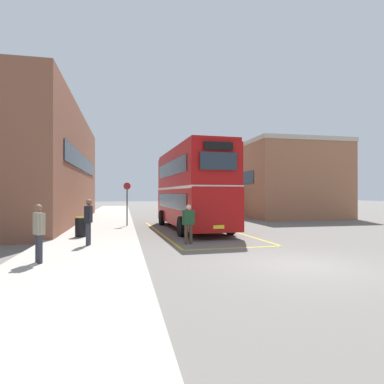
{
  "coord_description": "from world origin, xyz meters",
  "views": [
    {
      "loc": [
        -5.12,
        -8.81,
        2.13
      ],
      "look_at": [
        -0.92,
        11.18,
        2.23
      ],
      "focal_mm": 30.38,
      "sensor_mm": 36.0,
      "label": 1
    }
  ],
  "objects_px": {
    "pedestrian_boarding": "(188,221)",
    "litter_bin": "(81,227)",
    "single_deck_bus": "(211,198)",
    "double_decker_bus": "(191,187)",
    "bus_stop_sign": "(127,200)",
    "pedestrian_waiting_far": "(39,229)",
    "pedestrian_waiting_near": "(88,218)"
  },
  "relations": [
    {
      "from": "pedestrian_boarding",
      "to": "single_deck_bus",
      "type": "bearing_deg",
      "value": 72.27
    },
    {
      "from": "single_deck_bus",
      "to": "bus_stop_sign",
      "type": "relative_size",
      "value": 3.3
    },
    {
      "from": "single_deck_bus",
      "to": "litter_bin",
      "type": "bearing_deg",
      "value": -121.73
    },
    {
      "from": "pedestrian_boarding",
      "to": "bus_stop_sign",
      "type": "height_order",
      "value": "bus_stop_sign"
    },
    {
      "from": "pedestrian_waiting_far",
      "to": "bus_stop_sign",
      "type": "distance_m",
      "value": 10.86
    },
    {
      "from": "single_deck_bus",
      "to": "litter_bin",
      "type": "relative_size",
      "value": 9.66
    },
    {
      "from": "single_deck_bus",
      "to": "litter_bin",
      "type": "distance_m",
      "value": 21.01
    },
    {
      "from": "pedestrian_boarding",
      "to": "litter_bin",
      "type": "xyz_separation_m",
      "value": [
        -4.63,
        2.19,
        -0.36
      ]
    },
    {
      "from": "pedestrian_boarding",
      "to": "litter_bin",
      "type": "bearing_deg",
      "value": 154.62
    },
    {
      "from": "litter_bin",
      "to": "pedestrian_waiting_near",
      "type": "bearing_deg",
      "value": -76.7
    },
    {
      "from": "pedestrian_waiting_far",
      "to": "litter_bin",
      "type": "bearing_deg",
      "value": 85.51
    },
    {
      "from": "double_decker_bus",
      "to": "pedestrian_waiting_near",
      "type": "xyz_separation_m",
      "value": [
        -5.28,
        -5.88,
        -1.34
      ]
    },
    {
      "from": "double_decker_bus",
      "to": "pedestrian_waiting_far",
      "type": "distance_m",
      "value": 11.03
    },
    {
      "from": "double_decker_bus",
      "to": "single_deck_bus",
      "type": "distance_m",
      "value": 15.45
    },
    {
      "from": "pedestrian_waiting_far",
      "to": "bus_stop_sign",
      "type": "xyz_separation_m",
      "value": [
        2.58,
        10.53,
        0.64
      ]
    },
    {
      "from": "double_decker_bus",
      "to": "single_deck_bus",
      "type": "bearing_deg",
      "value": 70.53
    },
    {
      "from": "double_decker_bus",
      "to": "bus_stop_sign",
      "type": "height_order",
      "value": "double_decker_bus"
    },
    {
      "from": "pedestrian_boarding",
      "to": "pedestrian_waiting_near",
      "type": "height_order",
      "value": "pedestrian_waiting_near"
    },
    {
      "from": "single_deck_bus",
      "to": "pedestrian_boarding",
      "type": "height_order",
      "value": "single_deck_bus"
    },
    {
      "from": "single_deck_bus",
      "to": "bus_stop_sign",
      "type": "bearing_deg",
      "value": -124.49
    },
    {
      "from": "double_decker_bus",
      "to": "pedestrian_boarding",
      "type": "height_order",
      "value": "double_decker_bus"
    },
    {
      "from": "single_deck_bus",
      "to": "bus_stop_sign",
      "type": "distance_m",
      "value": 15.71
    },
    {
      "from": "double_decker_bus",
      "to": "pedestrian_boarding",
      "type": "xyz_separation_m",
      "value": [
        -1.26,
        -5.49,
        -1.55
      ]
    },
    {
      "from": "double_decker_bus",
      "to": "pedestrian_waiting_far",
      "type": "xyz_separation_m",
      "value": [
        -6.33,
        -8.93,
        -1.4
      ]
    },
    {
      "from": "pedestrian_boarding",
      "to": "pedestrian_waiting_far",
      "type": "xyz_separation_m",
      "value": [
        -5.07,
        -3.43,
        0.15
      ]
    },
    {
      "from": "double_decker_bus",
      "to": "pedestrian_waiting_near",
      "type": "bearing_deg",
      "value": -131.9
    },
    {
      "from": "pedestrian_boarding",
      "to": "bus_stop_sign",
      "type": "distance_m",
      "value": 7.56
    },
    {
      "from": "pedestrian_boarding",
      "to": "pedestrian_waiting_far",
      "type": "distance_m",
      "value": 6.12
    },
    {
      "from": "single_deck_bus",
      "to": "litter_bin",
      "type": "xyz_separation_m",
      "value": [
        -11.03,
        -17.85,
        -1.04
      ]
    },
    {
      "from": "single_deck_bus",
      "to": "pedestrian_waiting_far",
      "type": "relative_size",
      "value": 5.24
    },
    {
      "from": "litter_bin",
      "to": "double_decker_bus",
      "type": "bearing_deg",
      "value": 29.26
    },
    {
      "from": "pedestrian_waiting_near",
      "to": "pedestrian_waiting_far",
      "type": "relative_size",
      "value": 1.05
    }
  ]
}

